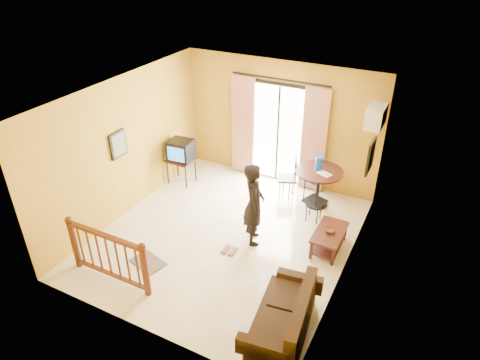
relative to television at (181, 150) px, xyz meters
The scene contains 19 objects.
ground 2.44m from the television, 35.47° to the right, with size 5.00×5.00×0.00m, color beige.
room_shell 2.46m from the television, 35.47° to the right, with size 5.00×5.00×5.00m.
balcony_door 2.20m from the television, 30.48° to the left, with size 2.25×0.14×2.46m.
tv_table 0.31m from the television, behind, with size 0.60×0.50×0.60m.
television is the anchor object (origin of this frame).
picture_left 1.73m from the television, 102.75° to the right, with size 0.05×0.42×0.52m.
dining_table 3.10m from the television, ahead, with size 0.99×0.99×0.82m.
water_jug 3.08m from the television, 10.12° to the left, with size 0.16×0.16×0.30m, color #1242AC.
serving_tray 3.22m from the television, ahead, with size 0.28×0.18×0.02m, color silver.
dining_chairs 2.90m from the television, ahead, with size 1.34×1.10×0.95m.
air_conditioner 4.22m from the television, ahead, with size 0.31×0.60×0.40m.
botanical_print 4.17m from the television, ahead, with size 0.05×0.50×0.60m.
coffee_table 3.85m from the television, 12.30° to the right, with size 0.50×0.90×0.40m.
bowl 3.83m from the television, 12.50° to the right, with size 0.18×0.18×0.06m, color brown.
sofa 4.77m from the television, 38.29° to the right, with size 0.90×1.64×0.74m.
standing_person 2.67m from the television, 26.73° to the right, with size 0.59×0.39×1.62m, color black.
stair_balustrade 3.32m from the television, 77.45° to the right, with size 1.63×0.13×1.04m.
doormat 2.93m from the television, 69.17° to the right, with size 0.60×0.40×0.02m, color #5C5249.
sandals 2.85m from the television, 38.54° to the right, with size 0.25×0.25×0.03m.
Camera 1 is at (3.21, -5.71, 5.09)m, focal length 32.00 mm.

